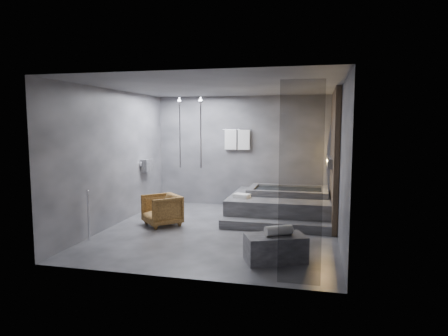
# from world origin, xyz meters

# --- Properties ---
(room) EXTENTS (5.00, 5.04, 2.82)m
(room) POSITION_xyz_m (0.40, 0.24, 1.73)
(room) COLOR #323235
(room) RESTS_ON ground
(tub_deck) EXTENTS (2.20, 2.00, 0.50)m
(tub_deck) POSITION_xyz_m (1.05, 1.45, 0.25)
(tub_deck) COLOR #38383B
(tub_deck) RESTS_ON ground
(tub_step) EXTENTS (2.20, 0.36, 0.18)m
(tub_step) POSITION_xyz_m (1.05, 0.27, 0.09)
(tub_step) COLOR #38383B
(tub_step) RESTS_ON ground
(concrete_bench) EXTENTS (1.03, 0.82, 0.41)m
(concrete_bench) POSITION_xyz_m (1.25, -1.51, 0.20)
(concrete_bench) COLOR #343437
(concrete_bench) RESTS_ON ground
(driftwood_chair) EXTENTS (0.98, 0.98, 0.64)m
(driftwood_chair) POSITION_xyz_m (-1.28, 0.14, 0.32)
(driftwood_chair) COLOR #4D3013
(driftwood_chair) RESTS_ON ground
(rolled_towel) EXTENTS (0.45, 0.35, 0.15)m
(rolled_towel) POSITION_xyz_m (1.30, -1.51, 0.49)
(rolled_towel) COLOR silver
(rolled_towel) RESTS_ON concrete_bench
(deck_towel) EXTENTS (0.38, 0.32, 0.09)m
(deck_towel) POSITION_xyz_m (0.26, 0.92, 0.54)
(deck_towel) COLOR white
(deck_towel) RESTS_ON tub_deck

